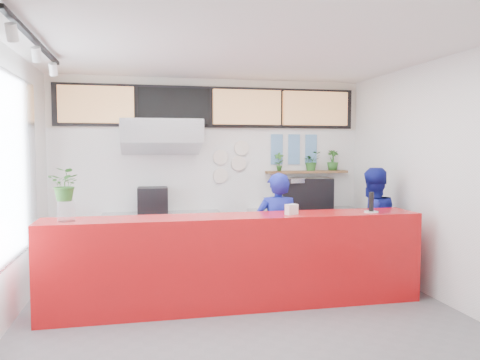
# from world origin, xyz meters

# --- Properties ---
(floor) EXTENTS (5.00, 5.00, 0.00)m
(floor) POSITION_xyz_m (0.00, 0.00, 0.00)
(floor) COLOR slate
(floor) RESTS_ON ground
(ceiling) EXTENTS (5.00, 5.00, 0.00)m
(ceiling) POSITION_xyz_m (0.00, 0.00, 3.00)
(ceiling) COLOR silver
(wall_back) EXTENTS (5.00, 0.00, 5.00)m
(wall_back) POSITION_xyz_m (0.00, 2.50, 1.50)
(wall_back) COLOR white
(wall_back) RESTS_ON ground
(wall_right) EXTENTS (0.00, 5.00, 5.00)m
(wall_right) POSITION_xyz_m (2.50, 0.00, 1.50)
(wall_right) COLOR white
(wall_right) RESTS_ON ground
(service_counter) EXTENTS (4.50, 0.60, 1.10)m
(service_counter) POSITION_xyz_m (0.00, 0.40, 0.55)
(service_counter) COLOR red
(service_counter) RESTS_ON ground
(cream_band) EXTENTS (5.00, 0.02, 0.80)m
(cream_band) POSITION_xyz_m (0.00, 2.49, 2.60)
(cream_band) COLOR beige
(cream_band) RESTS_ON wall_back
(prep_bench) EXTENTS (1.80, 0.60, 0.90)m
(prep_bench) POSITION_xyz_m (-0.80, 2.20, 0.45)
(prep_bench) COLOR #B2B5BA
(prep_bench) RESTS_ON ground
(panini_oven) EXTENTS (0.46, 0.46, 0.40)m
(panini_oven) POSITION_xyz_m (-0.94, 2.20, 1.10)
(panini_oven) COLOR black
(panini_oven) RESTS_ON prep_bench
(extraction_hood) EXTENTS (1.20, 0.70, 0.35)m
(extraction_hood) POSITION_xyz_m (-0.80, 2.15, 2.15)
(extraction_hood) COLOR #B2B5BA
(extraction_hood) RESTS_ON ceiling
(hood_lip) EXTENTS (1.20, 0.69, 0.31)m
(hood_lip) POSITION_xyz_m (-0.80, 2.15, 1.95)
(hood_lip) COLOR #B2B5BA
(hood_lip) RESTS_ON ceiling
(right_bench) EXTENTS (1.80, 0.60, 0.90)m
(right_bench) POSITION_xyz_m (1.50, 2.20, 0.45)
(right_bench) COLOR #B2B5BA
(right_bench) RESTS_ON ground
(espresso_machine) EXTENTS (0.89, 0.71, 0.52)m
(espresso_machine) POSITION_xyz_m (1.51, 2.20, 1.16)
(espresso_machine) COLOR black
(espresso_machine) RESTS_ON right_bench
(espresso_tray) EXTENTS (0.79, 0.59, 0.07)m
(espresso_tray) POSITION_xyz_m (1.51, 2.20, 1.38)
(espresso_tray) COLOR #A5A8AD
(espresso_tray) RESTS_ON espresso_machine
(herb_shelf) EXTENTS (1.40, 0.18, 0.04)m
(herb_shelf) POSITION_xyz_m (1.60, 2.40, 1.50)
(herb_shelf) COLOR brown
(herb_shelf) RESTS_ON wall_back
(menu_board_far_left) EXTENTS (1.10, 0.10, 0.55)m
(menu_board_far_left) POSITION_xyz_m (-1.75, 2.38, 2.55)
(menu_board_far_left) COLOR tan
(menu_board_far_left) RESTS_ON wall_back
(menu_board_mid_left) EXTENTS (1.10, 0.10, 0.55)m
(menu_board_mid_left) POSITION_xyz_m (-0.59, 2.38, 2.55)
(menu_board_mid_left) COLOR black
(menu_board_mid_left) RESTS_ON wall_back
(menu_board_mid_right) EXTENTS (1.10, 0.10, 0.55)m
(menu_board_mid_right) POSITION_xyz_m (0.57, 2.38, 2.55)
(menu_board_mid_right) COLOR tan
(menu_board_mid_right) RESTS_ON wall_back
(menu_board_far_right) EXTENTS (1.10, 0.10, 0.55)m
(menu_board_far_right) POSITION_xyz_m (1.73, 2.38, 2.55)
(menu_board_far_right) COLOR tan
(menu_board_far_right) RESTS_ON wall_back
(soffit) EXTENTS (4.80, 0.04, 0.65)m
(soffit) POSITION_xyz_m (0.00, 2.46, 2.55)
(soffit) COLOR black
(soffit) RESTS_ON wall_back
(window_pane) EXTENTS (0.04, 2.20, 1.90)m
(window_pane) POSITION_xyz_m (-2.47, 0.30, 1.70)
(window_pane) COLOR silver
(window_pane) RESTS_ON wall_left
(window_frame) EXTENTS (0.03, 2.30, 2.00)m
(window_frame) POSITION_xyz_m (-2.45, 0.30, 1.70)
(window_frame) COLOR #B2B5BA
(window_frame) RESTS_ON wall_left
(track_rail) EXTENTS (0.05, 2.40, 0.04)m
(track_rail) POSITION_xyz_m (-2.10, 0.00, 2.94)
(track_rail) COLOR black
(track_rail) RESTS_ON ceiling
(dec_plate_a) EXTENTS (0.24, 0.03, 0.24)m
(dec_plate_a) POSITION_xyz_m (0.15, 2.47, 1.75)
(dec_plate_a) COLOR silver
(dec_plate_a) RESTS_ON wall_back
(dec_plate_b) EXTENTS (0.24, 0.03, 0.24)m
(dec_plate_b) POSITION_xyz_m (0.45, 2.47, 1.65)
(dec_plate_b) COLOR silver
(dec_plate_b) RESTS_ON wall_back
(dec_plate_c) EXTENTS (0.24, 0.03, 0.24)m
(dec_plate_c) POSITION_xyz_m (0.15, 2.47, 1.45)
(dec_plate_c) COLOR silver
(dec_plate_c) RESTS_ON wall_back
(dec_plate_d) EXTENTS (0.24, 0.03, 0.24)m
(dec_plate_d) POSITION_xyz_m (0.50, 2.47, 1.90)
(dec_plate_d) COLOR silver
(dec_plate_d) RESTS_ON wall_back
(photo_frame_a) EXTENTS (0.20, 0.02, 0.25)m
(photo_frame_a) POSITION_xyz_m (1.10, 2.48, 2.00)
(photo_frame_a) COLOR #598CBF
(photo_frame_a) RESTS_ON wall_back
(photo_frame_b) EXTENTS (0.20, 0.02, 0.25)m
(photo_frame_b) POSITION_xyz_m (1.40, 2.48, 2.00)
(photo_frame_b) COLOR #598CBF
(photo_frame_b) RESTS_ON wall_back
(photo_frame_c) EXTENTS (0.20, 0.02, 0.25)m
(photo_frame_c) POSITION_xyz_m (1.70, 2.48, 2.00)
(photo_frame_c) COLOR #598CBF
(photo_frame_c) RESTS_ON wall_back
(photo_frame_d) EXTENTS (0.20, 0.02, 0.25)m
(photo_frame_d) POSITION_xyz_m (1.10, 2.48, 1.75)
(photo_frame_d) COLOR #598CBF
(photo_frame_d) RESTS_ON wall_back
(photo_frame_e) EXTENTS (0.20, 0.02, 0.25)m
(photo_frame_e) POSITION_xyz_m (1.40, 2.48, 1.75)
(photo_frame_e) COLOR #598CBF
(photo_frame_e) RESTS_ON wall_back
(photo_frame_f) EXTENTS (0.20, 0.02, 0.25)m
(photo_frame_f) POSITION_xyz_m (1.70, 2.48, 1.75)
(photo_frame_f) COLOR #598CBF
(photo_frame_f) RESTS_ON wall_back
(staff_center) EXTENTS (0.65, 0.51, 1.58)m
(staff_center) POSITION_xyz_m (0.64, 0.86, 0.79)
(staff_center) COLOR navy
(staff_center) RESTS_ON ground
(staff_right) EXTENTS (0.87, 0.71, 1.63)m
(staff_right) POSITION_xyz_m (2.05, 0.99, 0.81)
(staff_right) COLOR navy
(staff_right) RESTS_ON ground
(herb_a) EXTENTS (0.19, 0.16, 0.31)m
(herb_a) POSITION_xyz_m (1.11, 2.40, 1.67)
(herb_a) COLOR #295E21
(herb_a) RESTS_ON herb_shelf
(herb_c) EXTENTS (0.33, 0.30, 0.32)m
(herb_c) POSITION_xyz_m (1.68, 2.40, 1.68)
(herb_c) COLOR #295E21
(herb_c) RESTS_ON herb_shelf
(herb_d) EXTENTS (0.21, 0.19, 0.34)m
(herb_d) POSITION_xyz_m (2.06, 2.40, 1.69)
(herb_d) COLOR #295E21
(herb_d) RESTS_ON herb_shelf
(glass_vase) EXTENTS (0.24, 0.24, 0.23)m
(glass_vase) POSITION_xyz_m (-1.91, 0.35, 1.22)
(glass_vase) COLOR silver
(glass_vase) RESTS_ON service_counter
(basil_vase) EXTENTS (0.41, 0.39, 0.37)m
(basil_vase) POSITION_xyz_m (-1.91, 0.35, 1.50)
(basil_vase) COLOR #295E21
(basil_vase) RESTS_ON glass_vase
(napkin_holder) EXTENTS (0.16, 0.13, 0.12)m
(napkin_holder) POSITION_xyz_m (0.66, 0.34, 1.16)
(napkin_holder) COLOR silver
(napkin_holder) RESTS_ON service_counter
(white_plate) EXTENTS (0.23, 0.23, 0.01)m
(white_plate) POSITION_xyz_m (1.68, 0.31, 1.11)
(white_plate) COLOR silver
(white_plate) RESTS_ON service_counter
(pepper_mill) EXTENTS (0.08, 0.08, 0.24)m
(pepper_mill) POSITION_xyz_m (1.68, 0.31, 1.23)
(pepper_mill) COLOR black
(pepper_mill) RESTS_ON white_plate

